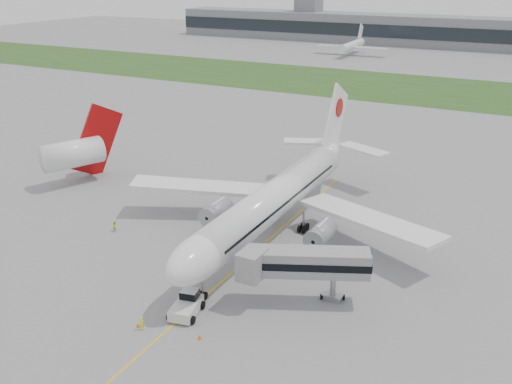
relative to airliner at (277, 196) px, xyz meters
The scene contains 14 objects.
ground 7.47m from the airliner, 90.00° to the right, with size 600.00×600.00×0.00m, color gray.
apron_markings 11.38m from the airliner, 90.00° to the right, with size 70.00×70.00×0.04m, color yellow, non-canonical shape.
grass_strip 115.27m from the airliner, 90.00° to the left, with size 600.00×50.00×0.02m, color #28461A.
terminal_building 225.01m from the airliner, 90.00° to the left, with size 320.00×22.30×14.00m.
control_tower 244.38m from the airliner, 111.62° to the left, with size 12.00×12.00×56.00m, color gray, non-canonical shape.
airliner is the anchor object (origin of this frame).
pushback_tug 23.56m from the airliner, 89.93° to the right, with size 3.83×4.98×2.33m.
jet_bridge 18.38m from the airliner, 56.39° to the right, with size 13.78×9.30×6.69m.
safety_cone_left 28.56m from the airliner, 96.29° to the right, with size 0.40×0.40×0.55m, color #FF5B0D.
safety_cone_right 27.45m from the airliner, 81.70° to the right, with size 0.42×0.42×0.57m, color #FF5B0D.
ground_crew_near 28.55m from the airliner, 95.00° to the right, with size 0.57×0.38×1.57m, color #FAFF2A.
ground_crew_far 23.93m from the airliner, 153.53° to the right, with size 0.80×0.63×1.65m, color #C6E726.
neighbor_aircraft 40.51m from the airliner, behind, with size 8.52×17.10×13.92m.
distant_aircraft_left 183.44m from the airliner, 105.31° to the left, with size 31.64×27.92×12.10m, color white, non-canonical shape.
Camera 1 is at (31.66, -62.55, 35.63)m, focal length 40.00 mm.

